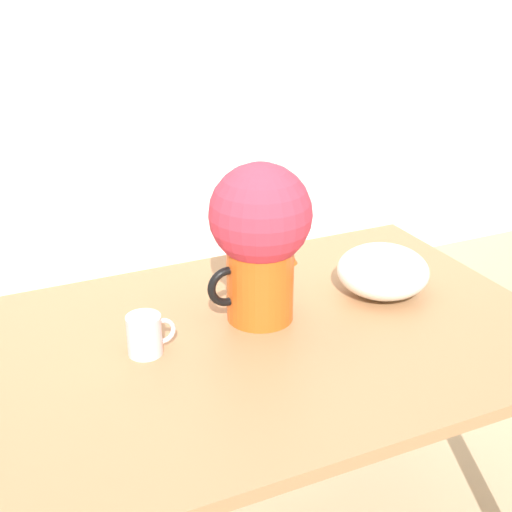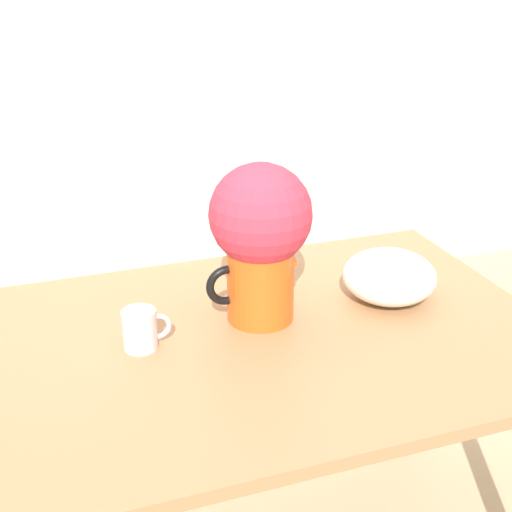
{
  "view_description": "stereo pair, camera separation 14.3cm",
  "coord_description": "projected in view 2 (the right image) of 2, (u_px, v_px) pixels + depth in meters",
  "views": [
    {
      "loc": [
        -0.67,
        -1.34,
        1.6
      ],
      "look_at": [
        -0.04,
        0.02,
        0.93
      ],
      "focal_mm": 50.0,
      "sensor_mm": 36.0,
      "label": 1
    },
    {
      "loc": [
        -0.54,
        -1.4,
        1.6
      ],
      "look_at": [
        -0.04,
        0.02,
        0.93
      ],
      "focal_mm": 50.0,
      "sensor_mm": 36.0,
      "label": 2
    }
  ],
  "objects": [
    {
      "name": "table",
      "position": [
        262.0,
        371.0,
        1.69
      ],
      "size": [
        1.34,
        0.91,
        0.77
      ],
      "color": "#A3754C",
      "rests_on": "ground_plane"
    },
    {
      "name": "coffee_mug",
      "position": [
        141.0,
        329.0,
        1.57
      ],
      "size": [
        0.11,
        0.08,
        0.09
      ],
      "color": "silver",
      "rests_on": "table"
    },
    {
      "name": "flower_vase",
      "position": [
        260.0,
        233.0,
        1.63
      ],
      "size": [
        0.25,
        0.24,
        0.38
      ],
      "color": "#E05619",
      "rests_on": "table"
    },
    {
      "name": "wall_back",
      "position": [
        133.0,
        20.0,
        2.9
      ],
      "size": [
        8.0,
        0.05,
        2.6
      ],
      "color": "silver",
      "rests_on": "ground_plane"
    },
    {
      "name": "white_bowl",
      "position": [
        389.0,
        276.0,
        1.78
      ],
      "size": [
        0.23,
        0.23,
        0.13
      ],
      "color": "white",
      "rests_on": "table"
    }
  ]
}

